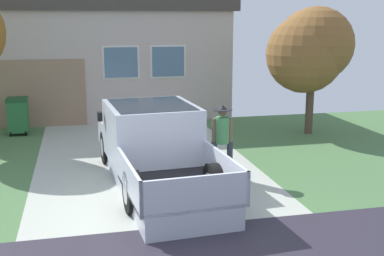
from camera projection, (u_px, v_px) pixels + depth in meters
name	position (u px, v px, depth m)	size (l,w,h in m)	color
pickup_truck	(153.00, 146.00, 10.90)	(2.31, 5.52, 1.67)	silver
person_with_hat	(222.00, 136.00, 10.88)	(0.48, 0.44, 1.67)	#333842
handbag	(229.00, 175.00, 10.94)	(0.37, 0.15, 0.41)	brown
house_with_garage	(80.00, 45.00, 19.22)	(10.77, 6.67, 4.88)	#BCACA4
front_yard_tree	(310.00, 48.00, 14.84)	(2.61, 2.40, 3.86)	brown
wheeled_trash_bin	(18.00, 115.00, 15.21)	(0.60, 0.72, 1.13)	#286B38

